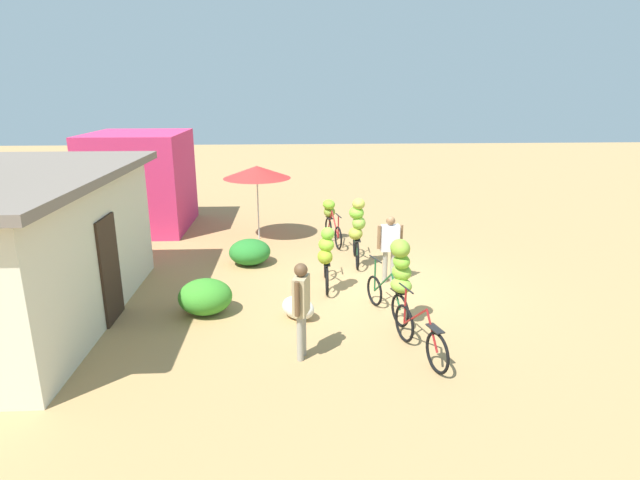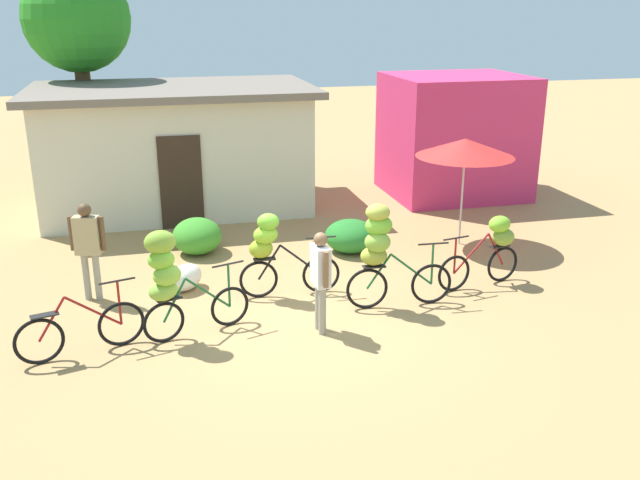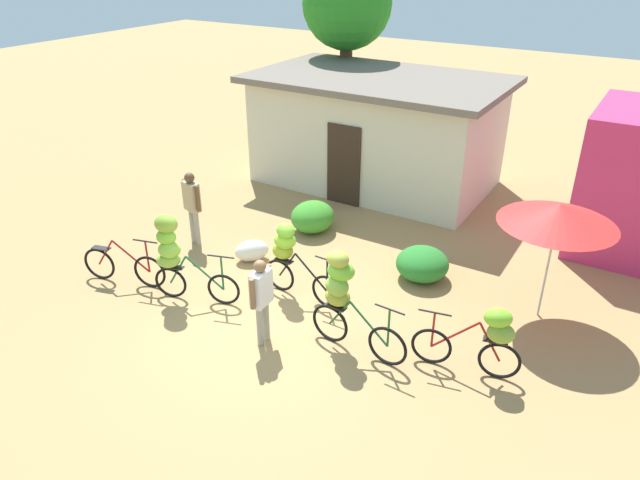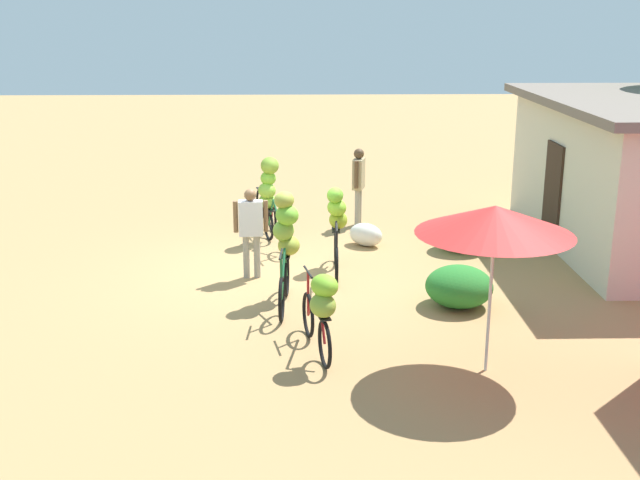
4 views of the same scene
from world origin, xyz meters
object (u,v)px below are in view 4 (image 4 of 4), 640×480
at_px(bicycle_near_pile, 270,193).
at_px(person_vendor, 359,179).
at_px(person_bystander, 251,224).
at_px(market_umbrella, 495,220).
at_px(bicycle_by_shop, 286,239).
at_px(bicycle_rightmost, 321,307).
at_px(produce_sack, 366,235).
at_px(bicycle_center_loaded, 337,222).
at_px(bicycle_leftmost, 266,209).

height_order(bicycle_near_pile, person_vendor, bicycle_near_pile).
bearing_deg(bicycle_near_pile, person_bystander, -6.53).
height_order(market_umbrella, person_bystander, market_umbrella).
height_order(bicycle_near_pile, bicycle_by_shop, bicycle_by_shop).
xyz_separation_m(bicycle_rightmost, produce_sack, (-5.14, 1.00, -0.51)).
bearing_deg(bicycle_by_shop, bicycle_center_loaded, 151.75).
bearing_deg(person_vendor, bicycle_center_loaded, -11.44).
relative_size(bicycle_leftmost, bicycle_by_shop, 0.98).
distance_m(bicycle_rightmost, person_vendor, 6.71).
relative_size(bicycle_leftmost, person_bystander, 1.11).
height_order(bicycle_leftmost, bicycle_near_pile, bicycle_near_pile).
distance_m(bicycle_by_shop, person_vendor, 4.70).
xyz_separation_m(market_umbrella, bicycle_by_shop, (-2.53, -2.56, -0.95)).
xyz_separation_m(bicycle_by_shop, produce_sack, (-2.98, 1.48, -0.79)).
distance_m(market_umbrella, produce_sack, 5.88).
xyz_separation_m(bicycle_by_shop, person_vendor, (-4.47, 1.44, -0.01)).
distance_m(market_umbrella, bicycle_rightmost, 2.44).
relative_size(bicycle_near_pile, bicycle_rightmost, 1.02).
height_order(bicycle_center_loaded, person_vendor, person_vendor).
height_order(market_umbrella, produce_sack, market_umbrella).
bearing_deg(bicycle_leftmost, person_vendor, 89.17).
height_order(bicycle_center_loaded, bicycle_by_shop, bicycle_by_shop).
height_order(produce_sack, person_vendor, person_vendor).
xyz_separation_m(bicycle_leftmost, produce_sack, (1.52, 1.98, -0.14)).
relative_size(market_umbrella, bicycle_by_shop, 1.23).
bearing_deg(produce_sack, person_bystander, -48.63).
relative_size(bicycle_center_loaded, bicycle_by_shop, 0.97).
bearing_deg(bicycle_rightmost, bicycle_by_shop, -167.38).
distance_m(bicycle_leftmost, bicycle_rightmost, 6.74).
relative_size(market_umbrella, bicycle_center_loaded, 1.27).
bearing_deg(bicycle_near_pile, bicycle_by_shop, 6.30).
bearing_deg(produce_sack, bicycle_center_loaded, -24.28).
relative_size(bicycle_center_loaded, produce_sack, 2.41).
distance_m(produce_sack, person_bystander, 2.86).
bearing_deg(person_bystander, bicycle_center_loaded, 106.94).
distance_m(bicycle_leftmost, bicycle_near_pile, 1.40).
height_order(market_umbrella, bicycle_by_shop, market_umbrella).
bearing_deg(produce_sack, bicycle_by_shop, -26.43).
xyz_separation_m(bicycle_near_pile, bicycle_by_shop, (3.25, 0.36, 0.02)).
distance_m(bicycle_near_pile, person_bystander, 2.12).
bearing_deg(bicycle_center_loaded, bicycle_leftmost, -155.07).
xyz_separation_m(market_umbrella, bicycle_near_pile, (-5.79, -2.92, -0.97)).
bearing_deg(bicycle_leftmost, bicycle_rightmost, 8.41).
bearing_deg(market_umbrella, bicycle_center_loaded, -157.52).
distance_m(bicycle_leftmost, person_bystander, 3.41).
relative_size(bicycle_leftmost, person_vendor, 1.04).
bearing_deg(person_vendor, bicycle_leftmost, -90.83).
bearing_deg(bicycle_center_loaded, bicycle_by_shop, -28.25).
relative_size(market_umbrella, person_vendor, 1.31).
relative_size(bicycle_leftmost, bicycle_center_loaded, 1.01).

